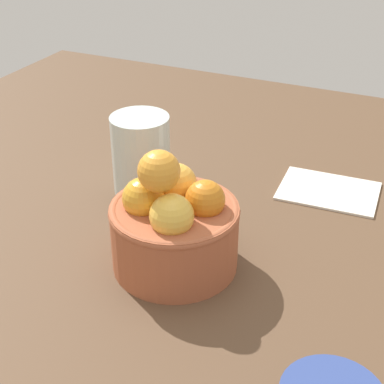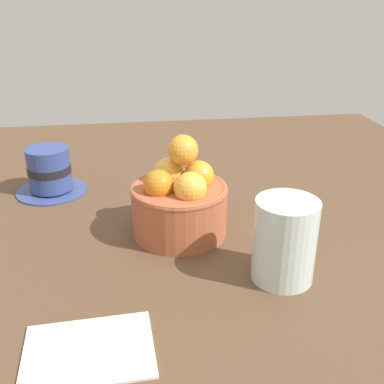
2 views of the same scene
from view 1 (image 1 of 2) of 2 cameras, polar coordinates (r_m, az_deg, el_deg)
name	(u,v)px [view 1 (image 1 of 2)]	position (r cm, az deg, el deg)	size (l,w,h in cm)	color
ground_plane	(176,280)	(64.76, -1.62, -8.66)	(114.70, 118.94, 4.62)	brown
terracotta_bowl	(174,225)	(60.35, -1.79, -3.25)	(13.55, 13.55, 14.08)	#AD5938
water_glass	(141,154)	(74.54, -5.01, 3.72)	(7.47, 7.47, 10.26)	silver
folded_napkin	(329,190)	(77.95, 13.25, 0.20)	(12.53, 9.18, 0.60)	white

